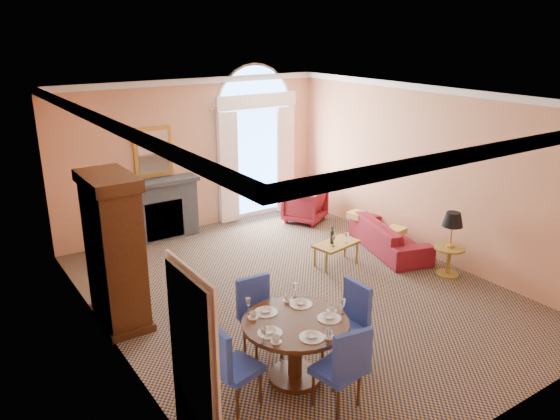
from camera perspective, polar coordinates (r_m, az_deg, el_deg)
ground at (r=9.17m, az=1.77°, el=-8.56°), size 7.50×7.50×0.00m
room_envelope at (r=8.85m, az=-0.75°, el=7.70°), size 6.04×7.52×3.45m
armoire at (r=8.21m, az=-16.88°, el=-4.36°), size 0.65×1.16×2.27m
dining_table at (r=6.81m, az=1.61°, el=-13.04°), size 1.31×1.31×1.02m
dining_chair_north at (r=7.35m, az=-2.30°, el=-10.52°), size 0.52×0.53×1.07m
dining_chair_south at (r=6.36m, az=6.70°, el=-15.74°), size 0.55×0.56×1.07m
dining_chair_east at (r=7.28m, az=7.32°, el=-11.01°), size 0.49×0.48×1.07m
dining_chair_west at (r=6.39m, az=-5.35°, el=-15.52°), size 0.58×0.58×1.07m
sofa at (r=10.89m, az=11.36°, el=-2.66°), size 1.35×2.19×0.60m
armchair at (r=12.26m, az=2.57°, el=0.55°), size 1.13×1.14×0.77m
coffee_table at (r=10.05m, az=5.91°, el=-3.59°), size 0.92×0.61×0.76m
side_table at (r=9.91m, az=17.45°, el=-2.58°), size 0.54×0.54×1.15m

